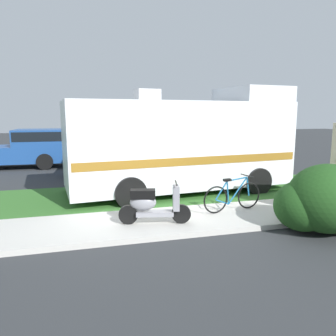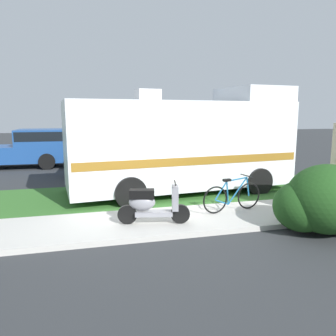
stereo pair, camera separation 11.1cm
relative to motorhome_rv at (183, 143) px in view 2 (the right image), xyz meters
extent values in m
plane|color=#2D3033|center=(-1.81, -1.76, -1.66)|extent=(80.00, 80.00, 0.00)
cube|color=beige|center=(-1.81, -2.96, -1.60)|extent=(24.00, 2.00, 0.12)
cube|color=#336628|center=(-1.81, -0.26, -1.62)|extent=(24.00, 3.40, 0.08)
cube|color=silver|center=(-0.11, -0.01, -0.02)|extent=(7.41, 3.25, 2.68)
cube|color=silver|center=(2.57, 0.26, 1.57)|extent=(2.03, 2.58, 0.50)
cube|color=#8C601E|center=(-0.11, -0.01, -0.42)|extent=(7.27, 3.25, 0.24)
cube|color=black|center=(3.45, 0.35, 0.45)|extent=(0.30, 2.16, 0.90)
cube|color=silver|center=(-1.19, -0.12, 1.50)|extent=(0.76, 0.67, 0.36)
cylinder|color=black|center=(1.98, 1.43, -1.21)|extent=(0.92, 0.37, 0.90)
cylinder|color=black|center=(2.23, -1.00, -1.21)|extent=(0.92, 0.37, 0.90)
cylinder|color=black|center=(-2.20, 1.01, -1.21)|extent=(0.92, 0.37, 0.90)
cylinder|color=black|center=(-1.96, -1.42, -1.21)|extent=(0.92, 0.37, 0.90)
cylinder|color=black|center=(-1.07, -3.31, -1.32)|extent=(0.45, 0.19, 0.44)
cylinder|color=black|center=(-2.25, -3.05, -1.32)|extent=(0.45, 0.19, 0.44)
cube|color=gray|center=(-1.66, -3.18, -1.30)|extent=(0.89, 0.45, 0.10)
cube|color=black|center=(-1.92, -3.13, -0.84)|extent=(0.60, 0.37, 0.20)
ellipsoid|color=gray|center=(-1.92, -3.13, -1.04)|extent=(0.65, 0.42, 0.36)
cube|color=gray|center=(-1.19, -3.29, -0.94)|extent=(0.20, 0.34, 0.56)
cylinder|color=black|center=(-1.19, -3.29, -0.59)|extent=(0.14, 0.50, 0.04)
sphere|color=white|center=(-1.19, -3.29, -0.76)|extent=(0.12, 0.12, 0.12)
torus|color=black|center=(1.01, -2.64, -1.19)|extent=(0.70, 0.16, 0.70)
torus|color=black|center=(-0.01, -2.82, -1.19)|extent=(0.70, 0.16, 0.70)
cylinder|color=#1E6699|center=(0.65, -2.71, -1.01)|extent=(0.58, 0.14, 0.68)
cylinder|color=#1E6699|center=(0.35, -2.76, -1.04)|extent=(0.10, 0.05, 0.61)
cylinder|color=#1E6699|center=(0.62, -2.71, -0.71)|extent=(0.62, 0.14, 0.09)
cylinder|color=#1E6699|center=(0.18, -2.79, -1.26)|extent=(0.41, 0.11, 0.19)
cylinder|color=#1E6699|center=(0.15, -2.79, -0.96)|extent=(0.36, 0.10, 0.47)
cylinder|color=#1E6699|center=(0.97, -2.65, -0.94)|extent=(0.12, 0.06, 0.51)
cube|color=black|center=(0.32, -2.76, -0.71)|extent=(0.21, 0.13, 0.06)
cylinder|color=black|center=(0.93, -2.66, -0.65)|extent=(0.12, 0.52, 0.03)
cube|color=#1E478C|center=(0.38, 3.87, -0.58)|extent=(2.55, 2.19, 1.60)
cube|color=black|center=(0.38, 3.87, -0.07)|extent=(2.43, 2.20, 0.44)
cube|color=#1E478C|center=(-2.31, 4.05, -0.97)|extent=(3.08, 2.22, 0.81)
cylinder|color=black|center=(0.63, 4.83, -1.28)|extent=(0.77, 0.29, 0.76)
cylinder|color=black|center=(0.50, 2.89, -1.28)|extent=(0.77, 0.29, 0.76)
cylinder|color=black|center=(-2.59, 5.05, -1.28)|extent=(0.77, 0.29, 0.76)
cylinder|color=black|center=(-2.72, 3.10, -1.28)|extent=(0.77, 0.29, 0.76)
cube|color=#1E478C|center=(-5.07, 6.90, -0.59)|extent=(2.52, 1.97, 1.57)
cube|color=black|center=(-5.07, 6.90, -0.11)|extent=(2.39, 1.98, 0.44)
cylinder|color=black|center=(-4.86, 7.81, -1.28)|extent=(0.76, 0.25, 0.76)
cylinder|color=black|center=(-4.89, 5.97, -1.28)|extent=(0.76, 0.25, 0.76)
ellipsoid|color=#1E4719|center=(1.89, -4.46, -0.86)|extent=(1.77, 1.59, 1.51)
ellipsoid|color=#1E4719|center=(1.44, -4.28, -1.04)|extent=(1.33, 1.20, 1.13)
cylinder|color=navy|center=(3.44, -2.94, -1.43)|extent=(0.06, 0.06, 0.21)
cylinder|color=navy|center=(3.44, -2.94, -1.31)|extent=(0.03, 0.03, 0.04)
cylinder|color=black|center=(3.44, -2.94, -1.29)|extent=(0.03, 0.03, 0.02)
camera|label=1|loc=(-3.23, -10.21, 0.95)|focal=35.00mm
camera|label=2|loc=(-3.12, -10.24, 0.95)|focal=35.00mm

